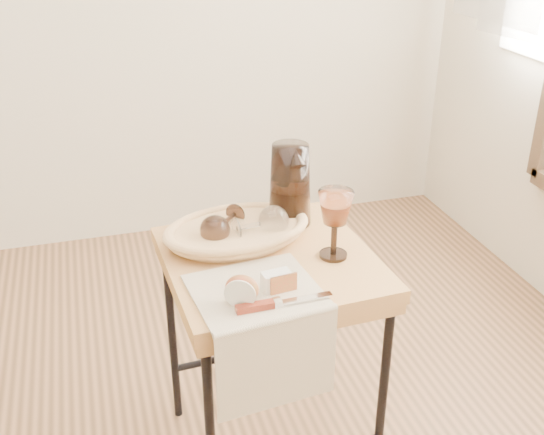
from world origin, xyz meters
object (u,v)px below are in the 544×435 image
object	(u,v)px
goblet_lying_b	(258,224)
apple_half	(242,289)
bread_basket	(237,233)
wine_goblet	(335,224)
table_knife	(281,302)
side_table	(270,360)
tea_towel	(256,291)
goblet_lying_a	(224,223)
pitcher	(290,185)

from	to	relation	value
goblet_lying_b	apple_half	size ratio (longest dim) A/B	1.75
bread_basket	wine_goblet	bearing A→B (deg)	-41.52
table_knife	side_table	bearing A→B (deg)	78.13
bread_basket	table_knife	size ratio (longest dim) A/B	1.58
tea_towel	table_knife	distance (m)	0.08
apple_half	goblet_lying_a	bearing A→B (deg)	109.74
side_table	tea_towel	size ratio (longest dim) A/B	2.29
wine_goblet	apple_half	bearing A→B (deg)	-152.18
side_table	bread_basket	bearing A→B (deg)	120.51
tea_towel	goblet_lying_b	size ratio (longest dim) A/B	2.14
side_table	tea_towel	xyz separation A→B (m)	(-0.08, -0.15, 0.33)
side_table	table_knife	bearing A→B (deg)	-100.08
goblet_lying_a	pitcher	bearing A→B (deg)	147.91
side_table	goblet_lying_b	distance (m)	0.39
tea_towel	bread_basket	bearing A→B (deg)	80.02
side_table	pitcher	bearing A→B (deg)	57.89
side_table	apple_half	size ratio (longest dim) A/B	8.58
pitcher	wine_goblet	world-z (taller)	pitcher
goblet_lying_a	tea_towel	bearing A→B (deg)	46.05
side_table	goblet_lying_a	distance (m)	0.41
goblet_lying_b	apple_half	world-z (taller)	goblet_lying_b
tea_towel	apple_half	distance (m)	0.07
pitcher	table_knife	xyz separation A→B (m)	(-0.15, -0.39, -0.10)
tea_towel	apple_half	xyz separation A→B (m)	(-0.04, -0.04, 0.04)
table_knife	bread_basket	bearing A→B (deg)	91.80
bread_basket	table_knife	world-z (taller)	bread_basket
bread_basket	pitcher	bearing A→B (deg)	14.81
side_table	goblet_lying_a	bearing A→B (deg)	127.76
side_table	apple_half	distance (m)	0.43
tea_towel	pitcher	bearing A→B (deg)	54.00
tea_towel	apple_half	world-z (taller)	apple_half
goblet_lying_b	goblet_lying_a	bearing A→B (deg)	147.07
side_table	wine_goblet	bearing A→B (deg)	-15.95
side_table	table_knife	world-z (taller)	table_knife
goblet_lying_b	wine_goblet	distance (m)	0.21
pitcher	table_knife	bearing A→B (deg)	-110.18
tea_towel	side_table	bearing A→B (deg)	56.57
side_table	bread_basket	xyz separation A→B (m)	(-0.06, 0.10, 0.35)
tea_towel	table_knife	size ratio (longest dim) A/B	1.31
apple_half	table_knife	bearing A→B (deg)	1.02
goblet_lying_b	pitcher	bearing A→B (deg)	28.15
goblet_lying_a	apple_half	bearing A→B (deg)	37.94
tea_towel	pitcher	distance (m)	0.38
pitcher	goblet_lying_a	bearing A→B (deg)	-165.02
pitcher	tea_towel	bearing A→B (deg)	-119.74
bread_basket	table_knife	bearing A→B (deg)	-93.67
bread_basket	goblet_lying_b	distance (m)	0.06
side_table	wine_goblet	distance (m)	0.45
side_table	wine_goblet	world-z (taller)	wine_goblet
apple_half	wine_goblet	bearing A→B (deg)	52.76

